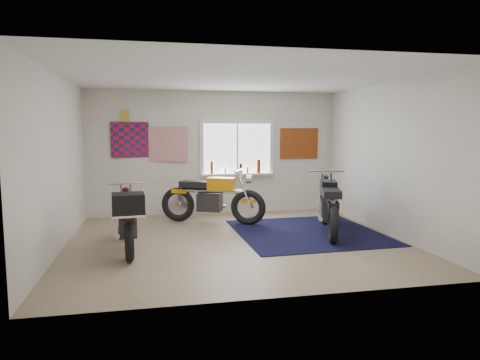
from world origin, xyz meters
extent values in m
plane|color=#9E896B|center=(0.00, 0.00, 0.00)|extent=(5.50, 5.50, 0.00)
plane|color=white|center=(0.00, 0.00, 2.70)|extent=(5.50, 5.50, 0.00)
plane|color=silver|center=(0.00, 2.50, 1.35)|extent=(5.50, 0.00, 5.50)
plane|color=silver|center=(0.00, -2.50, 1.35)|extent=(5.50, 0.00, 5.50)
plane|color=silver|center=(-2.75, 0.00, 1.35)|extent=(0.00, 5.00, 5.00)
plane|color=silver|center=(2.75, 0.00, 1.35)|extent=(0.00, 5.00, 5.00)
cube|color=black|center=(1.38, 0.34, 0.01)|extent=(2.58, 2.68, 0.01)
cube|color=white|center=(0.50, 2.48, 1.45)|extent=(1.50, 0.02, 1.10)
cube|color=white|center=(0.50, 2.47, 2.04)|extent=(1.66, 0.06, 0.08)
cube|color=white|center=(0.50, 2.47, 0.86)|extent=(1.66, 0.06, 0.08)
cube|color=white|center=(-0.29, 2.47, 1.45)|extent=(0.08, 0.06, 1.10)
cube|color=white|center=(1.29, 2.47, 1.45)|extent=(0.08, 0.06, 1.10)
cube|color=white|center=(0.50, 2.47, 1.45)|extent=(0.04, 0.06, 1.10)
cube|color=white|center=(0.50, 2.41, 0.88)|extent=(1.60, 0.16, 0.04)
cylinder|color=brown|center=(-0.08, 2.40, 1.04)|extent=(0.07, 0.07, 0.28)
cylinder|color=silver|center=(0.22, 2.40, 0.96)|extent=(0.06, 0.06, 0.12)
cylinder|color=black|center=(0.57, 2.40, 1.01)|extent=(0.06, 0.06, 0.22)
cylinder|color=gold|center=(0.72, 2.40, 0.97)|extent=(0.05, 0.05, 0.14)
cylinder|color=maroon|center=(0.98, 2.40, 1.05)|extent=(0.09, 0.09, 0.30)
plane|color=red|center=(-1.70, 2.48, 1.65)|extent=(1.00, 0.07, 1.00)
plane|color=red|center=(-1.05, 2.46, 1.55)|extent=(0.90, 0.09, 0.90)
cube|color=gold|center=(-1.90, 2.48, 2.15)|extent=(0.18, 0.02, 0.24)
cube|color=#A54C14|center=(1.95, 2.48, 1.55)|extent=(0.90, 0.03, 0.70)
torus|color=black|center=(0.47, 1.20, 0.35)|extent=(0.69, 0.41, 0.70)
torus|color=black|center=(-0.86, 1.80, 0.35)|extent=(0.69, 0.41, 0.70)
cylinder|color=silver|center=(0.47, 1.20, 0.35)|extent=(0.15, 0.14, 0.12)
cylinder|color=silver|center=(-0.86, 1.80, 0.35)|extent=(0.15, 0.14, 0.12)
cylinder|color=silver|center=(-0.20, 1.50, 0.65)|extent=(1.24, 0.63, 0.09)
cube|color=#29292B|center=(-0.24, 1.52, 0.42)|extent=(0.55, 0.46, 0.36)
cylinder|color=silver|center=(-0.17, 1.67, 0.31)|extent=(0.55, 0.31, 0.07)
cube|color=orange|center=(-0.02, 1.42, 0.80)|extent=(0.59, 0.46, 0.25)
cube|color=black|center=(-0.53, 1.65, 0.77)|extent=(0.65, 0.51, 0.13)
cube|color=orange|center=(-0.81, 1.78, 0.63)|extent=(0.36, 0.28, 0.08)
cube|color=orange|center=(0.47, 1.20, 0.47)|extent=(0.33, 0.25, 0.05)
cylinder|color=silver|center=(0.30, 1.27, 1.07)|extent=(0.30, 0.61, 0.04)
cylinder|color=silver|center=(0.49, 1.19, 0.90)|extent=(0.16, 0.20, 0.17)
torus|color=black|center=(1.98, 0.95, 0.33)|extent=(0.33, 0.68, 0.67)
torus|color=black|center=(1.52, -0.46, 0.33)|extent=(0.33, 0.68, 0.67)
cylinder|color=silver|center=(1.98, 0.95, 0.33)|extent=(0.14, 0.14, 0.12)
cylinder|color=silver|center=(1.52, -0.46, 0.33)|extent=(0.14, 0.14, 0.12)
cylinder|color=silver|center=(1.75, 0.25, 0.65)|extent=(0.50, 1.30, 0.10)
cube|color=#29292B|center=(1.73, 0.20, 0.42)|extent=(0.43, 0.54, 0.36)
cylinder|color=silver|center=(1.57, 0.25, 0.32)|extent=(0.25, 0.58, 0.07)
cube|color=black|center=(1.81, 0.43, 0.80)|extent=(0.42, 0.59, 0.25)
cube|color=black|center=(1.64, -0.11, 0.78)|extent=(0.46, 0.64, 0.13)
cube|color=black|center=(1.54, -0.41, 0.63)|extent=(0.26, 0.35, 0.08)
cube|color=black|center=(1.98, 0.95, 0.45)|extent=(0.23, 0.33, 0.05)
cylinder|color=silver|center=(1.92, 0.77, 1.08)|extent=(0.64, 0.24, 0.04)
cylinder|color=silver|center=(1.98, 0.97, 0.91)|extent=(0.19, 0.15, 0.17)
torus|color=black|center=(-1.81, 0.53, 0.31)|extent=(0.18, 0.63, 0.62)
torus|color=black|center=(-1.69, -0.80, 0.31)|extent=(0.18, 0.63, 0.62)
cylinder|color=silver|center=(-1.81, 0.53, 0.31)|extent=(0.10, 0.11, 0.11)
cylinder|color=silver|center=(-1.69, -0.80, 0.31)|extent=(0.10, 0.11, 0.11)
cylinder|color=silver|center=(-1.75, -0.13, 0.59)|extent=(0.19, 1.21, 0.09)
cube|color=#29292B|center=(-1.75, -0.18, 0.38)|extent=(0.30, 0.45, 0.33)
cylinder|color=silver|center=(-1.90, -0.20, 0.29)|extent=(0.11, 0.53, 0.07)
cube|color=#38090D|center=(-1.76, 0.04, 0.73)|extent=(0.29, 0.50, 0.23)
cube|color=black|center=(-1.72, -0.47, 0.71)|extent=(0.31, 0.55, 0.11)
cube|color=#38090D|center=(-1.70, -0.75, 0.57)|extent=(0.18, 0.30, 0.08)
cube|color=#38090D|center=(-1.81, 0.53, 0.42)|extent=(0.16, 0.28, 0.05)
cylinder|color=silver|center=(-1.79, 0.36, 0.98)|extent=(0.59, 0.09, 0.03)
cylinder|color=silver|center=(-1.81, 0.55, 0.82)|extent=(0.16, 0.11, 0.15)
cube|color=black|center=(-1.68, -0.90, 0.84)|extent=(0.46, 0.44, 0.29)
camera|label=1|loc=(-1.33, -6.87, 1.84)|focal=32.00mm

